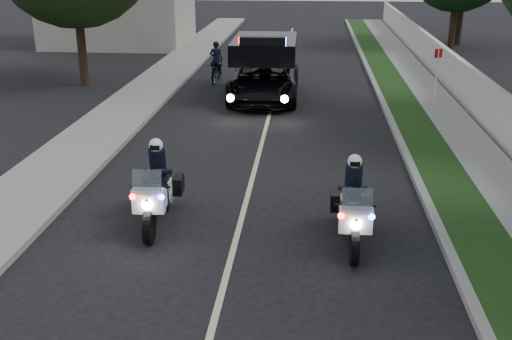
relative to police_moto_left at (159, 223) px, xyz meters
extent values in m
plane|color=black|center=(1.72, -1.08, 0.00)|extent=(120.00, 120.00, 0.00)
cube|color=gray|center=(5.82, 8.92, 0.07)|extent=(0.20, 60.00, 0.15)
cube|color=#193814|center=(6.52, 8.92, 0.08)|extent=(1.20, 60.00, 0.16)
cube|color=gray|center=(7.82, 8.92, 0.08)|extent=(1.40, 60.00, 0.16)
cube|color=beige|center=(8.82, 8.92, 0.75)|extent=(0.22, 60.00, 1.50)
cube|color=gray|center=(-2.38, 8.92, 0.07)|extent=(0.20, 60.00, 0.15)
cube|color=gray|center=(-3.48, 8.92, 0.08)|extent=(2.00, 60.00, 0.16)
cube|color=#BFB78C|center=(1.72, 8.92, 0.00)|extent=(0.12, 50.00, 0.01)
imported|color=black|center=(1.35, 11.58, 0.00)|extent=(2.62, 5.55, 2.68)
imported|color=black|center=(-0.95, 14.62, 0.00)|extent=(0.69, 1.79, 0.92)
imported|color=black|center=(-0.95, 14.62, 0.00)|extent=(0.58, 0.41, 1.56)
camera|label=1|loc=(3.11, -11.69, 5.50)|focal=43.36mm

